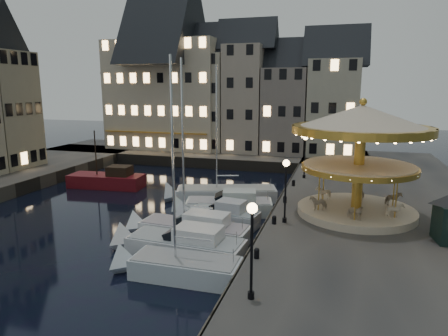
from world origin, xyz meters
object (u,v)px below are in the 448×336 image
(bollard_b, at_px, (274,219))
(red_fishing_boat, at_px, (108,181))
(motorboat_a, at_px, (176,268))
(motorboat_e, at_px, (224,206))
(bollard_a, at_px, (257,253))
(motorboat_f, at_px, (220,194))
(streetlamp_c, at_px, (305,150))
(streetlamp_a, at_px, (252,237))
(streetlamp_b, at_px, (286,182))
(bollard_c, at_px, (285,199))
(bollard_d, at_px, (294,183))
(carousel, at_px, (361,139))
(motorboat_d, at_px, (218,216))
(motorboat_c, at_px, (189,229))
(motorboat_b, at_px, (180,245))

(bollard_b, relative_size, red_fishing_boat, 0.07)
(motorboat_a, height_order, motorboat_e, motorboat_a)
(bollard_a, xyz_separation_m, motorboat_f, (-6.31, 14.17, -1.07))
(motorboat_f, bearing_deg, streetlamp_c, 37.63)
(streetlamp_a, xyz_separation_m, streetlamp_b, (0.00, 10.00, 0.00))
(streetlamp_b, height_order, bollard_c, streetlamp_b)
(streetlamp_c, xyz_separation_m, motorboat_e, (-5.45, -9.09, -3.38))
(bollard_d, distance_m, carousel, 9.98)
(motorboat_f, xyz_separation_m, red_fishing_boat, (-12.21, 1.15, 0.17))
(bollard_a, distance_m, motorboat_d, 9.14)
(streetlamp_c, distance_m, motorboat_c, 16.49)
(bollard_d, bearing_deg, bollard_a, -90.00)
(bollard_a, height_order, bollard_b, same)
(motorboat_a, distance_m, motorboat_e, 11.15)
(motorboat_b, height_order, motorboat_e, same)
(motorboat_a, height_order, carousel, motorboat_a)
(bollard_a, relative_size, motorboat_e, 0.07)
(motorboat_e, xyz_separation_m, red_fishing_boat, (-13.68, 4.91, 0.06))
(red_fishing_boat, bearing_deg, motorboat_d, -28.00)
(red_fishing_boat, bearing_deg, motorboat_c, -39.65)
(streetlamp_b, height_order, motorboat_a, motorboat_a)
(streetlamp_c, xyz_separation_m, bollard_c, (-0.60, -9.00, -2.41))
(streetlamp_a, xyz_separation_m, motorboat_c, (-6.14, 8.56, -3.34))
(motorboat_b, xyz_separation_m, motorboat_d, (0.59, 5.94, -0.01))
(bollard_a, distance_m, red_fishing_boat, 24.06)
(bollard_b, height_order, motorboat_f, motorboat_f)
(bollard_c, distance_m, bollard_d, 5.50)
(bollard_b, xyz_separation_m, motorboat_a, (-4.24, -6.23, -1.07))
(motorboat_e, bearing_deg, carousel, -7.87)
(bollard_b, bearing_deg, motorboat_a, -124.22)
(bollard_a, relative_size, red_fishing_boat, 0.07)
(streetlamp_a, height_order, motorboat_f, motorboat_f)
(motorboat_b, distance_m, motorboat_e, 8.47)
(streetlamp_c, bearing_deg, motorboat_e, -120.92)
(bollard_c, relative_size, motorboat_c, 0.05)
(motorboat_d, distance_m, motorboat_f, 6.54)
(streetlamp_b, height_order, bollard_a, streetlamp_b)
(bollard_b, height_order, motorboat_b, motorboat_b)
(streetlamp_b, bearing_deg, bollard_a, -95.71)
(motorboat_c, xyz_separation_m, carousel, (10.67, 4.47, 5.89))
(streetlamp_b, xyz_separation_m, motorboat_b, (-5.73, -4.06, -3.37))
(streetlamp_c, distance_m, motorboat_d, 13.15)
(bollard_a, bearing_deg, motorboat_b, 159.27)
(bollard_c, height_order, motorboat_d, motorboat_d)
(bollard_a, distance_m, motorboat_e, 11.52)
(bollard_b, xyz_separation_m, bollard_d, (0.00, 10.50, 0.00))
(bollard_b, bearing_deg, streetlamp_a, -86.39)
(bollard_c, height_order, motorboat_e, motorboat_e)
(streetlamp_b, height_order, motorboat_c, motorboat_c)
(motorboat_a, distance_m, carousel, 14.80)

